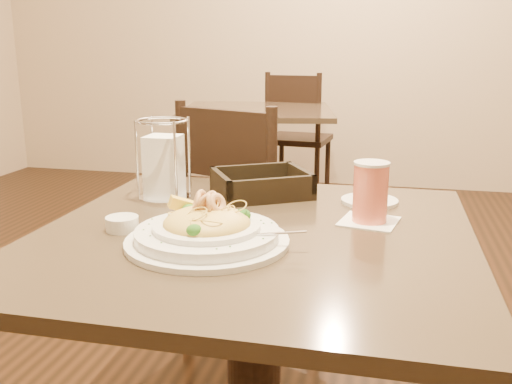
% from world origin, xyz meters
% --- Properties ---
extents(main_table, '(0.90, 0.90, 0.73)m').
position_xyz_m(main_table, '(0.00, 0.00, 0.50)').
color(main_table, black).
rests_on(main_table, ground).
extents(background_table, '(1.05, 1.05, 0.73)m').
position_xyz_m(background_table, '(-0.52, 2.30, 0.50)').
color(background_table, black).
rests_on(background_table, ground).
extents(dining_chair_near, '(0.54, 0.54, 0.93)m').
position_xyz_m(dining_chair_near, '(-0.20, 0.76, 0.50)').
color(dining_chair_near, black).
rests_on(dining_chair_near, ground).
extents(dining_chair_far, '(0.46, 0.46, 0.93)m').
position_xyz_m(dining_chair_far, '(-0.36, 2.88, 0.50)').
color(dining_chair_far, black).
rests_on(dining_chair_far, ground).
extents(pasta_bowl, '(0.36, 0.32, 0.10)m').
position_xyz_m(pasta_bowl, '(-0.07, -0.10, 0.76)').
color(pasta_bowl, white).
rests_on(pasta_bowl, main_table).
extents(drink_glass, '(0.14, 0.14, 0.14)m').
position_xyz_m(drink_glass, '(0.23, 0.12, 0.80)').
color(drink_glass, white).
rests_on(drink_glass, main_table).
extents(bread_basket, '(0.30, 0.28, 0.06)m').
position_xyz_m(bread_basket, '(-0.05, 0.29, 0.75)').
color(bread_basket, black).
rests_on(bread_basket, main_table).
extents(napkin_caddy, '(0.13, 0.13, 0.20)m').
position_xyz_m(napkin_caddy, '(-0.28, 0.20, 0.82)').
color(napkin_caddy, silver).
rests_on(napkin_caddy, main_table).
extents(side_plate, '(0.18, 0.18, 0.01)m').
position_xyz_m(side_plate, '(0.23, 0.28, 0.73)').
color(side_plate, white).
rests_on(side_plate, main_table).
extents(butter_ramekin, '(0.08, 0.08, 0.03)m').
position_xyz_m(butter_ramekin, '(-0.27, -0.06, 0.74)').
color(butter_ramekin, white).
rests_on(butter_ramekin, main_table).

